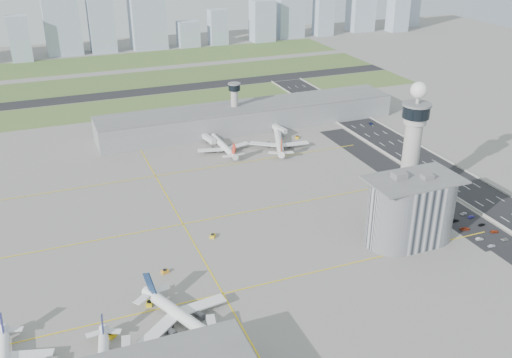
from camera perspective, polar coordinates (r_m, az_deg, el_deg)
name	(u,v)px	position (r m, az deg, el deg)	size (l,w,h in m)	color
ground	(284,238)	(264.86, 2.82, -5.92)	(1000.00, 1000.00, 0.00)	gray
grass_strip_0	(142,105)	(458.31, -11.29, 7.24)	(480.00, 50.00, 0.08)	#4B6831
grass_strip_1	(125,82)	(529.47, -12.93, 9.47)	(480.00, 60.00, 0.08)	#4E6630
grass_strip_2	(111,62)	(606.39, -14.26, 11.26)	(480.00, 70.00, 0.08)	#486630
runway	(133,93)	(493.27, -12.15, 8.42)	(480.00, 22.00, 0.10)	black
highway	(482,197)	(324.80, 21.65, -1.64)	(28.00, 500.00, 0.10)	black
barrier_left	(461,200)	(315.64, 19.79, -1.99)	(0.60, 500.00, 1.20)	#9E9E99
barrier_right	(503,191)	(333.85, 23.44, -1.13)	(0.60, 500.00, 1.20)	#9E9E99
landside_road	(456,213)	(302.56, 19.39, -3.24)	(18.00, 260.00, 0.08)	black
parking_lot	(469,225)	(293.66, 20.57, -4.32)	(20.00, 44.00, 0.10)	black
taxiway_line_h_0	(223,294)	(229.31, -3.33, -11.40)	(260.00, 0.60, 0.01)	yellow
taxiway_line_h_1	(183,224)	(278.05, -7.32, -4.50)	(260.00, 0.60, 0.01)	yellow
taxiway_line_h_2	(155,176)	(330.52, -10.03, 0.29)	(260.00, 0.60, 0.01)	yellow
taxiway_line_v	(183,224)	(278.05, -7.32, -4.50)	(0.60, 260.00, 0.01)	yellow
control_tower	(413,141)	(290.29, 15.39, 3.72)	(14.00, 14.00, 64.50)	#ADAAA5
secondary_tower	(235,102)	(395.47, -2.16, 7.73)	(8.60, 8.60, 31.90)	#ADAAA5
admin_building	(410,210)	(265.25, 15.19, -3.01)	(42.00, 24.00, 33.50)	#B2B2B7
terminal_pier	(249,116)	(400.34, -0.68, 6.32)	(210.00, 32.00, 15.80)	gray
airplane_near_a	(3,357)	(210.51, -23.99, -15.98)	(37.09, 31.52, 10.38)	white
airplane_near_c	(184,312)	(211.34, -7.26, -13.02)	(45.81, 38.94, 12.83)	white
airplane_far_a	(223,142)	(359.04, -3.29, 3.68)	(41.14, 34.97, 11.52)	white
airplane_far_b	(279,138)	(364.50, 2.33, 4.13)	(45.09, 38.33, 12.63)	white
jet_bridge_near_2	(216,347)	(201.42, -4.05, -16.41)	(14.00, 3.00, 5.70)	silver
jet_bridge_far_0	(204,137)	(376.30, -5.21, 4.16)	(14.00, 3.00, 5.70)	silver
jet_bridge_far_1	(274,128)	(392.33, 1.81, 5.13)	(14.00, 3.00, 5.70)	silver
tug_0	(110,334)	(214.93, -14.37, -14.80)	(2.51, 3.66, 2.13)	yellow
tug_1	(149,303)	(226.36, -10.62, -12.10)	(2.23, 3.24, 1.88)	yellow
tug_2	(165,271)	(243.24, -9.09, -9.09)	(2.05, 2.98, 1.73)	orange
tug_3	(213,236)	(265.50, -4.35, -5.66)	(2.09, 3.04, 1.77)	gold
tug_4	(229,147)	(363.68, -2.68, 3.17)	(2.35, 3.42, 1.99)	yellow
tug_5	(297,137)	(382.17, 4.14, 4.21)	(2.08, 3.02, 1.76)	#EBAE0D
car_lot_0	(492,246)	(278.58, 22.50, -6.18)	(1.48, 3.68, 1.25)	silver
car_lot_1	(480,239)	(282.13, 21.46, -5.59)	(1.32, 3.77, 1.24)	#9F9F9F
car_lot_2	(465,229)	(288.21, 20.17, -4.69)	(2.19, 4.74, 1.32)	#9C3119
car_lot_3	(455,220)	(294.17, 19.28, -3.94)	(1.66, 4.08, 1.18)	black
car_lot_4	(449,217)	(296.03, 18.77, -3.67)	(1.43, 3.55, 1.21)	navy
car_lot_5	(437,208)	(303.68, 17.68, -2.76)	(1.28, 3.67, 1.21)	silver
car_lot_6	(505,239)	(286.30, 23.63, -5.55)	(1.80, 3.90, 1.09)	#A4A4A4
car_lot_7	(495,231)	(291.05, 22.75, -4.86)	(1.61, 3.96, 1.15)	#9E3011
car_lot_8	(482,225)	(294.86, 21.64, -4.26)	(1.45, 3.59, 1.22)	black
car_lot_9	(471,217)	(300.31, 20.71, -3.56)	(1.27, 3.63, 1.20)	navy
car_lot_10	(464,213)	(302.34, 20.05, -3.26)	(1.85, 4.01, 1.11)	silver
car_lot_11	(451,206)	(307.41, 18.95, -2.60)	(1.65, 4.06, 1.18)	#8E9BA6
car_hw_1	(434,166)	(352.95, 17.37, 1.24)	(1.34, 3.84, 1.27)	black
car_hw_2	(371,124)	(415.27, 11.43, 5.45)	(1.99, 4.31, 1.20)	navy
car_hw_4	(314,102)	(458.93, 5.81, 7.68)	(1.28, 3.18, 1.08)	gray
skyline_bldg_6	(20,39)	(634.18, -22.57, 12.83)	(20.04, 16.03, 45.20)	#9EADC1
skyline_bldg_7	(62,25)	(652.54, -18.85, 14.40)	(35.76, 28.61, 61.22)	#9EADC1
skyline_bldg_8	(100,12)	(649.10, -15.32, 15.78)	(26.33, 21.06, 83.39)	#9EADC1
skyline_bldg_9	(147,20)	(659.18, -10.81, 15.39)	(36.96, 29.57, 62.11)	#9EADC1
skyline_bldg_10	(188,34)	(663.46, -6.79, 14.19)	(23.01, 18.41, 27.75)	#9EADC1
skyline_bldg_11	(218,27)	(671.94, -3.83, 14.93)	(20.22, 16.18, 38.97)	#9EADC1
skyline_bldg_12	(262,21)	(687.72, 0.64, 15.54)	(26.14, 20.92, 46.89)	#9EADC1
skyline_bldg_13	(289,2)	(711.57, 3.31, 17.22)	(32.26, 25.81, 81.20)	#9EADC1
skyline_bldg_14	(324,7)	(725.63, 6.79, 16.75)	(21.59, 17.28, 68.75)	#9EADC1
skyline_bldg_15	(361,5)	(762.72, 10.47, 16.71)	(30.25, 24.20, 63.40)	#9EADC1
skyline_bldg_16	(399,2)	(769.44, 14.11, 16.77)	(23.04, 18.43, 71.56)	#9EADC1
skyline_bldg_17	(409,10)	(814.68, 15.06, 16.01)	(22.64, 18.11, 41.06)	#9EADC1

